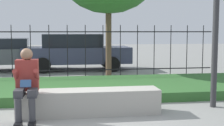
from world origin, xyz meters
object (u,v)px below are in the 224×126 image
object	(u,v)px
car_parked_center	(76,51)
car_parked_left	(0,53)
person_seated_reader	(27,82)
stone_bench	(89,103)

from	to	relation	value
car_parked_center	car_parked_left	size ratio (longest dim) A/B	0.95
person_seated_reader	car_parked_left	world-z (taller)	car_parked_left
person_seated_reader	car_parked_left	xyz separation A→B (m)	(-1.85, 7.21, 0.01)
stone_bench	car_parked_center	xyz separation A→B (m)	(-0.02, 6.80, 0.54)
stone_bench	car_parked_center	size ratio (longest dim) A/B	0.63
person_seated_reader	car_parked_center	xyz separation A→B (m)	(1.08, 7.10, 0.06)
stone_bench	person_seated_reader	distance (m)	1.24
car_parked_center	person_seated_reader	bearing A→B (deg)	-99.11
car_parked_left	person_seated_reader	bearing A→B (deg)	-79.71
stone_bench	car_parked_left	world-z (taller)	car_parked_left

